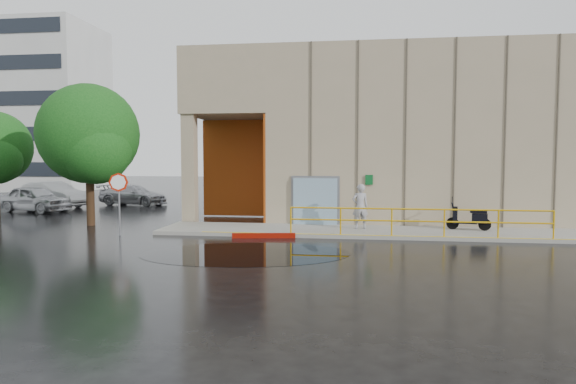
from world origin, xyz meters
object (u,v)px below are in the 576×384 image
object	(u,v)px
car_c	(133,195)
tree_near	(90,138)
person	(360,206)
stop_sign	(119,190)
scooter	(469,211)
car_a	(35,199)
red_curb	(264,236)
car_b	(52,195)

from	to	relation	value
car_c	tree_near	world-z (taller)	tree_near
person	stop_sign	size ratio (longest dim) A/B	0.74
scooter	car_a	bearing A→B (deg)	177.32
red_curb	car_a	size ratio (longest dim) A/B	0.56
car_b	car_c	distance (m)	4.72
car_a	tree_near	world-z (taller)	tree_near
red_curb	car_c	distance (m)	16.04
stop_sign	car_c	size ratio (longest dim) A/B	0.55
car_b	car_c	size ratio (longest dim) A/B	1.07
red_curb	car_a	distance (m)	16.16
scooter	tree_near	distance (m)	16.48
person	scooter	distance (m)	4.35
person	car_b	distance (m)	20.05
car_b	person	bearing A→B (deg)	-94.20
red_curb	car_a	bearing A→B (deg)	153.09
scooter	car_b	world-z (taller)	car_b
car_b	car_c	world-z (taller)	car_b
scooter	car_a	distance (m)	22.94
car_b	tree_near	world-z (taller)	tree_near
person	tree_near	distance (m)	12.21
person	stop_sign	bearing A→B (deg)	-1.90
stop_sign	red_curb	world-z (taller)	stop_sign
stop_sign	car_a	size ratio (longest dim) A/B	0.57
car_b	tree_near	xyz separation A→B (m)	(6.62, -7.35, 3.14)
scooter	car_c	size ratio (longest dim) A/B	0.39
scooter	red_curb	bearing A→B (deg)	-154.41
person	scooter	world-z (taller)	person
person	tree_near	world-z (taller)	tree_near
person	car_a	bearing A→B (deg)	-31.08
car_b	car_c	xyz separation A→B (m)	(4.15, 2.25, -0.14)
scooter	tree_near	bearing A→B (deg)	-170.31
red_curb	car_c	size ratio (longest dim) A/B	0.54
car_a	car_c	xyz separation A→B (m)	(3.69, 4.63, -0.09)
scooter	red_curb	size ratio (longest dim) A/B	0.72
scooter	stop_sign	size ratio (longest dim) A/B	0.71
stop_sign	car_b	distance (m)	13.46
scooter	red_curb	xyz separation A→B (m)	(-7.97, -2.19, -0.82)
car_a	tree_near	xyz separation A→B (m)	(6.17, -4.97, 3.19)
scooter	person	bearing A→B (deg)	-166.20
person	red_curb	xyz separation A→B (m)	(-3.63, -1.92, -0.98)
person	tree_near	size ratio (longest dim) A/B	0.29
car_c	scooter	bearing A→B (deg)	-109.13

